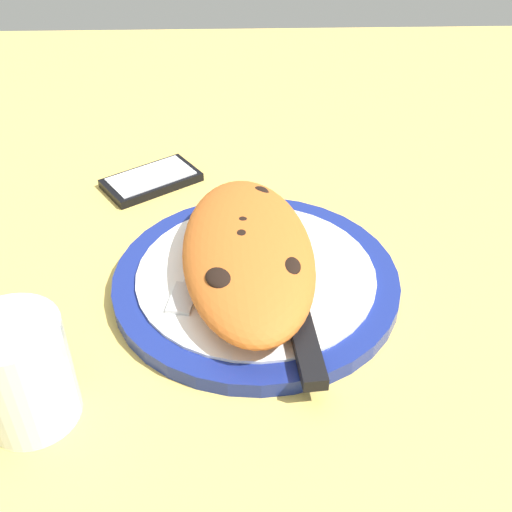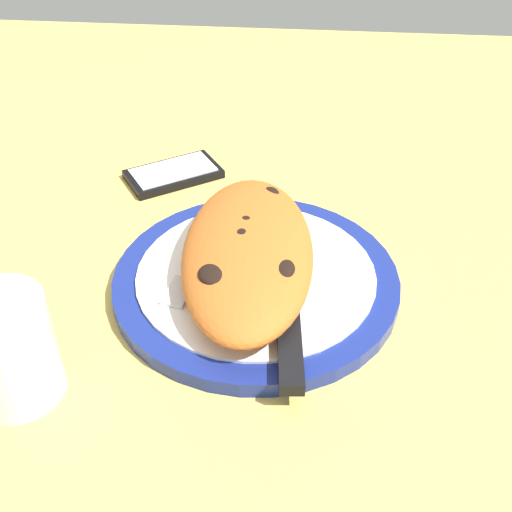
{
  "view_description": "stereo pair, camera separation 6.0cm",
  "coord_description": "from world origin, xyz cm",
  "px_view_note": "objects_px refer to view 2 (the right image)",
  "views": [
    {
      "loc": [
        47.1,
        -1.44,
        40.67
      ],
      "look_at": [
        0.0,
        0.0,
        3.82
      ],
      "focal_mm": 44.88,
      "sensor_mm": 36.0,
      "label": 1
    },
    {
      "loc": [
        46.9,
        4.53,
        40.67
      ],
      "look_at": [
        0.0,
        0.0,
        3.82
      ],
      "focal_mm": 44.88,
      "sensor_mm": 36.0,
      "label": 2
    }
  ],
  "objects_px": {
    "calzone": "(248,251)",
    "water_glass": "(10,355)",
    "smartphone": "(173,174)",
    "knife": "(288,322)",
    "plate": "(256,280)",
    "fork": "(194,266)"
  },
  "relations": [
    {
      "from": "calzone",
      "to": "water_glass",
      "type": "distance_m",
      "value": 0.23
    },
    {
      "from": "smartphone",
      "to": "water_glass",
      "type": "distance_m",
      "value": 0.35
    },
    {
      "from": "calzone",
      "to": "water_glass",
      "type": "height_order",
      "value": "water_glass"
    },
    {
      "from": "knife",
      "to": "smartphone",
      "type": "distance_m",
      "value": 0.31
    },
    {
      "from": "plate",
      "to": "water_glass",
      "type": "bearing_deg",
      "value": -50.77
    },
    {
      "from": "knife",
      "to": "water_glass",
      "type": "height_order",
      "value": "water_glass"
    },
    {
      "from": "fork",
      "to": "knife",
      "type": "relative_size",
      "value": 0.66
    },
    {
      "from": "plate",
      "to": "knife",
      "type": "distance_m",
      "value": 0.08
    },
    {
      "from": "plate",
      "to": "fork",
      "type": "distance_m",
      "value": 0.06
    },
    {
      "from": "knife",
      "to": "plate",
      "type": "bearing_deg",
      "value": -153.56
    },
    {
      "from": "fork",
      "to": "water_glass",
      "type": "xyz_separation_m",
      "value": [
        0.15,
        -0.12,
        0.02
      ]
    },
    {
      "from": "plate",
      "to": "knife",
      "type": "xyz_separation_m",
      "value": [
        0.07,
        0.03,
        0.01
      ]
    },
    {
      "from": "plate",
      "to": "smartphone",
      "type": "relative_size",
      "value": 2.18
    },
    {
      "from": "plate",
      "to": "calzone",
      "type": "distance_m",
      "value": 0.03
    },
    {
      "from": "fork",
      "to": "knife",
      "type": "xyz_separation_m",
      "value": [
        0.07,
        0.09,
        0.0
      ]
    },
    {
      "from": "knife",
      "to": "fork",
      "type": "bearing_deg",
      "value": -127.21
    },
    {
      "from": "calzone",
      "to": "smartphone",
      "type": "bearing_deg",
      "value": -149.74
    },
    {
      "from": "plate",
      "to": "fork",
      "type": "height_order",
      "value": "fork"
    },
    {
      "from": "knife",
      "to": "water_glass",
      "type": "distance_m",
      "value": 0.23
    },
    {
      "from": "fork",
      "to": "plate",
      "type": "bearing_deg",
      "value": 87.96
    },
    {
      "from": "knife",
      "to": "water_glass",
      "type": "bearing_deg",
      "value": -70.41
    },
    {
      "from": "calzone",
      "to": "plate",
      "type": "bearing_deg",
      "value": 77.57
    }
  ]
}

